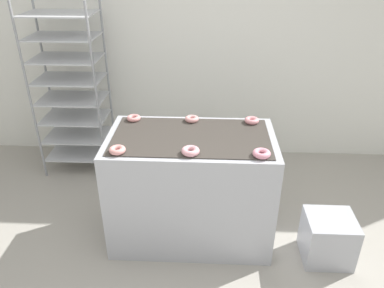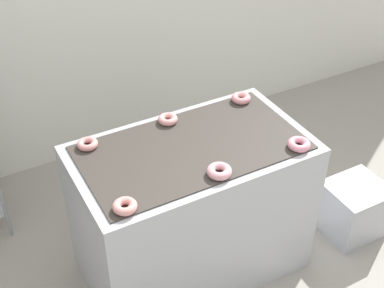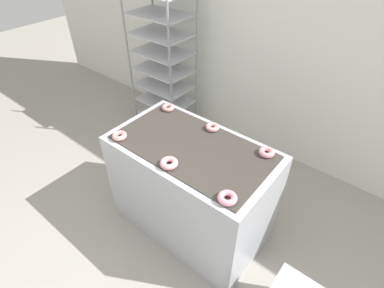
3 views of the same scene
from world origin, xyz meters
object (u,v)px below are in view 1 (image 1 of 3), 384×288
donut_near_left (117,150)px  donut_far_left (134,118)px  donut_far_right (252,120)px  baking_rack_cart (71,89)px  fryer_machine (191,187)px  donut_far_center (192,119)px  donut_near_right (262,153)px  glaze_bin (328,238)px  donut_near_center (191,151)px

donut_near_left → donut_far_left: size_ratio=1.03×
donut_far_right → baking_rack_cart: bearing=156.3°
baking_rack_cart → donut_far_right: 1.95m
fryer_machine → donut_far_center: size_ratio=11.42×
donut_near_left → donut_far_center: donut_near_left is taller
fryer_machine → donut_near_right: size_ratio=10.39×
donut_far_left → donut_far_center: (0.49, 0.00, 0.00)m
glaze_bin → donut_far_left: bearing=162.0°
baking_rack_cart → donut_near_left: baking_rack_cart is taller
donut_far_center → donut_near_center: bearing=-88.1°
donut_near_left → baking_rack_cart: bearing=120.7°
donut_near_right → donut_far_left: bearing=151.2°
donut_far_left → glaze_bin: bearing=-18.0°
baking_rack_cart → donut_near_right: 2.24m
donut_near_left → donut_near_center: donut_near_center is taller
donut_near_left → glaze_bin: bearing=1.1°
donut_far_left → donut_near_center: bearing=-47.1°
fryer_machine → donut_near_left: size_ratio=11.09×
glaze_bin → donut_near_right: bearing=-176.9°
donut_near_center → donut_near_right: donut_near_center is taller
donut_far_right → donut_near_right: bearing=-88.1°
fryer_machine → donut_far_right: 0.75m
donut_far_left → donut_far_right: bearing=-0.2°
donut_near_center → donut_far_center: 0.55m
donut_near_left → donut_near_center: bearing=0.9°
baking_rack_cart → glaze_bin: 2.83m
donut_near_left → donut_far_right: bearing=28.8°
baking_rack_cart → donut_near_left: (0.79, -1.33, 0.04)m
glaze_bin → donut_far_left: (-1.60, 0.52, 0.78)m
donut_far_left → donut_far_center: donut_far_center is taller
baking_rack_cart → donut_near_right: size_ratio=14.47×
baking_rack_cart → donut_near_right: (1.80, -1.33, 0.04)m
glaze_bin → fryer_machine: bearing=167.4°
donut_near_right → donut_far_right: size_ratio=1.06×
fryer_machine → donut_far_center: donut_far_center is taller
donut_near_center → donut_far_center: (-0.02, 0.55, -0.00)m
glaze_bin → donut_far_right: (-0.61, 0.51, 0.78)m
donut_far_right → donut_far_center: bearing=179.0°
donut_far_center → fryer_machine: bearing=-88.4°
donut_near_left → donut_near_right: 1.01m
fryer_machine → glaze_bin: fryer_machine is taller
glaze_bin → donut_near_left: (-1.61, -0.03, 0.78)m
donut_far_left → donut_far_center: bearing=0.5°
glaze_bin → donut_near_left: size_ratio=3.29×
fryer_machine → glaze_bin: bearing=-12.6°
donut_near_right → donut_near_left: bearing=180.0°
baking_rack_cart → donut_far_left: size_ratio=15.97×
donut_near_right → donut_far_right: 0.55m
donut_near_center → donut_far_right: bearing=48.4°
baking_rack_cart → donut_far_right: baking_rack_cart is taller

